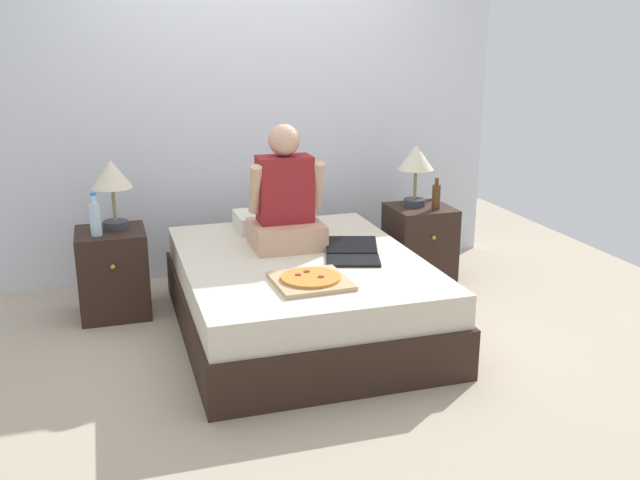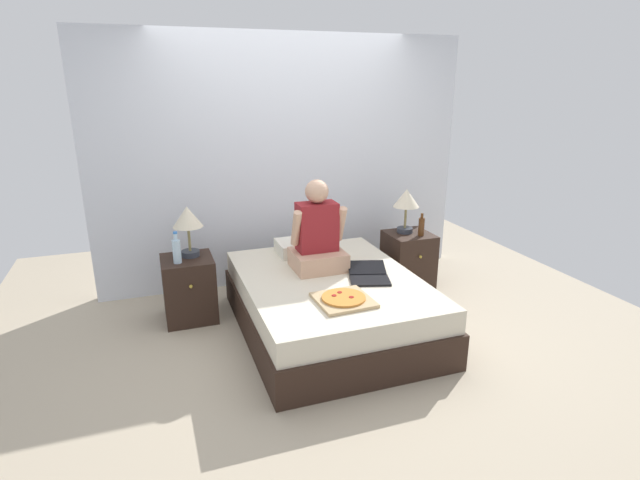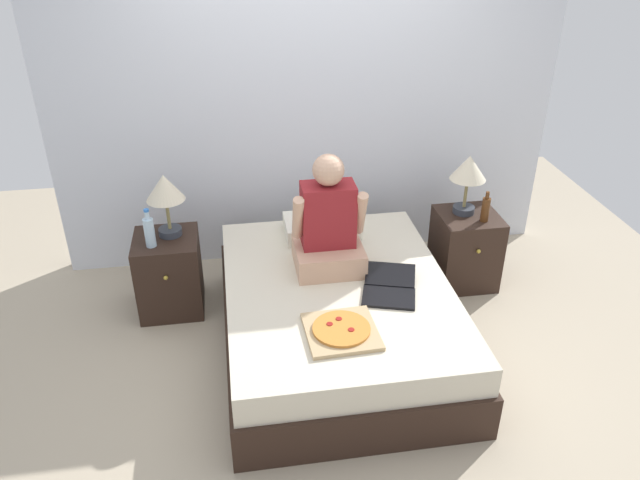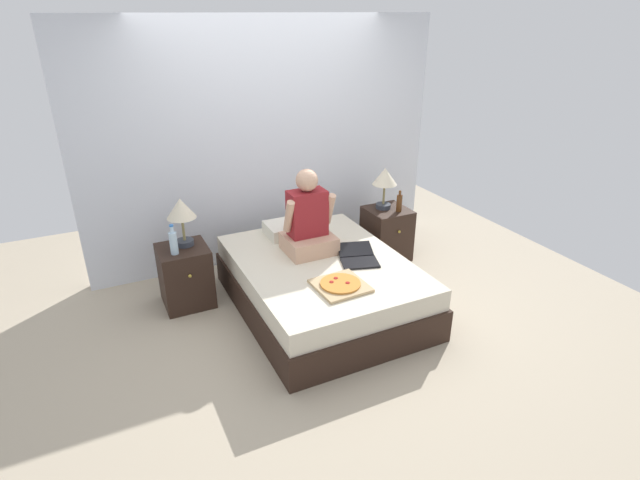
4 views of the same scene
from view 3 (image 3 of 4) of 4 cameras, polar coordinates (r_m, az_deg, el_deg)
name	(u,v)px [view 3 (image 3 of 4)]	position (r m, az deg, el deg)	size (l,w,h in m)	color
ground_plane	(337,345)	(4.24, 1.57, -9.56)	(5.84, 5.84, 0.00)	tan
wall_back	(308,104)	(4.80, -1.14, 12.31)	(3.84, 0.12, 2.50)	silver
bed	(338,316)	(4.09, 1.61, -6.98)	(1.45, 1.90, 0.48)	black
nightstand_left	(169,273)	(4.55, -13.60, -2.99)	(0.44, 0.47, 0.57)	black
lamp_on_left_nightstand	(165,192)	(4.31, -13.99, 4.29)	(0.26, 0.26, 0.45)	#333842
water_bottle	(149,231)	(4.29, -15.33, 0.76)	(0.07, 0.07, 0.28)	silver
nightstand_right	(465,249)	(4.85, 13.12, -0.78)	(0.44, 0.47, 0.57)	black
lamp_on_right_nightstand	(468,172)	(4.61, 13.41, 6.08)	(0.26, 0.26, 0.45)	#333842
beer_bottle	(486,209)	(4.62, 14.90, 2.76)	(0.06, 0.06, 0.23)	#512D14
pillow	(322,227)	(4.49, 0.16, 1.23)	(0.52, 0.34, 0.12)	silver
person_seated	(328,227)	(4.00, 0.77, 1.16)	(0.47, 0.40, 0.78)	tan
laptop	(389,290)	(3.89, 6.34, -4.54)	(0.42, 0.49, 0.07)	black
pizza_box	(341,331)	(3.54, 1.97, -8.28)	(0.42, 0.42, 0.05)	tan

